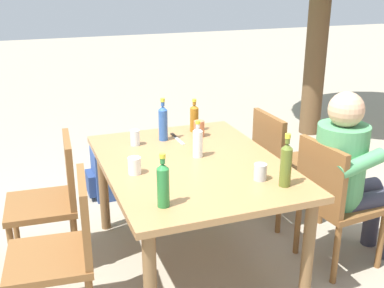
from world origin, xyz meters
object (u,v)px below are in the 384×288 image
bottle_green (163,184)px  cup_glass (135,138)px  dining_table (192,174)px  table_knife (176,138)px  bottle_clear (198,141)px  chair_far_left (281,161)px  chair_near_right (64,247)px  bottle_amber (194,117)px  bottle_olive (286,164)px  cup_white (135,166)px  chair_far_right (333,197)px  person_in_white_shirt (349,171)px  chair_near_left (53,195)px  cup_terracotta (199,129)px  backpack_by_near_side (102,174)px  bottle_blue (163,122)px  cup_steel (260,172)px

bottle_green → cup_glass: bearing=174.9°
dining_table → bottle_green: size_ratio=5.04×
table_knife → bottle_clear: bearing=2.6°
dining_table → chair_far_left: bearing=111.1°
chair_near_right → cup_glass: size_ratio=8.11×
table_knife → bottle_amber: bearing=122.5°
cup_glass → table_knife: size_ratio=0.45×
bottle_olive → cup_white: bottle_olive is taller
cup_glass → cup_white: size_ratio=1.05×
bottle_amber → chair_far_right: bearing=34.3°
person_in_white_shirt → cup_glass: size_ratio=11.00×
chair_near_left → bottle_green: bearing=30.9°
chair_far_right → cup_glass: size_ratio=8.11×
cup_terracotta → backpack_by_near_side: cup_terracotta is taller
chair_far_right → backpack_by_near_side: chair_far_right is taller
chair_near_left → cup_white: size_ratio=8.55×
dining_table → bottle_blue: 0.51m
chair_near_right → bottle_green: (0.18, 0.50, 0.36)m
dining_table → bottle_olive: bearing=35.4°
cup_steel → chair_near_right: bearing=-92.8°
chair_near_right → person_in_white_shirt: (-0.01, 1.80, 0.17)m
dining_table → cup_glass: 0.52m
bottle_olive → bottle_blue: 1.05m
dining_table → table_knife: size_ratio=6.04×
chair_near_left → cup_steel: bearing=57.5°
chair_far_left → table_knife: chair_far_left is taller
person_in_white_shirt → bottle_olive: size_ratio=3.84×
dining_table → chair_far_left: 0.92m
bottle_olive → cup_glass: size_ratio=2.86×
cup_terracotta → cup_steel: 0.84m
chair_far_left → chair_near_right: (0.66, -1.69, 0.00)m
bottle_amber → bottle_blue: size_ratio=0.81×
chair_near_left → cup_white: (0.38, 0.46, 0.29)m
person_in_white_shirt → cup_steel: 0.69m
chair_near_left → bottle_olive: bearing=55.4°
bottle_blue → table_knife: 0.16m
dining_table → bottle_green: (0.51, -0.34, 0.21)m
chair_far_right → bottle_olive: size_ratio=2.83×
chair_far_left → table_knife: size_ratio=3.62×
chair_far_right → backpack_by_near_side: size_ratio=2.04×
chair_far_right → chair_near_left: 1.81m
chair_near_right → bottle_amber: bearing=130.1°
chair_far_right → backpack_by_near_side: (-1.54, -1.23, -0.28)m
bottle_olive → cup_steel: (-0.12, -0.09, -0.08)m
chair_near_left → table_knife: bearing=98.5°
cup_steel → chair_far_right: bearing=95.5°
cup_terracotta → cup_white: 0.78m
chair_far_left → bottle_green: size_ratio=3.02×
chair_far_left → cup_steel: 0.96m
dining_table → chair_near_left: chair_near_left is taller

